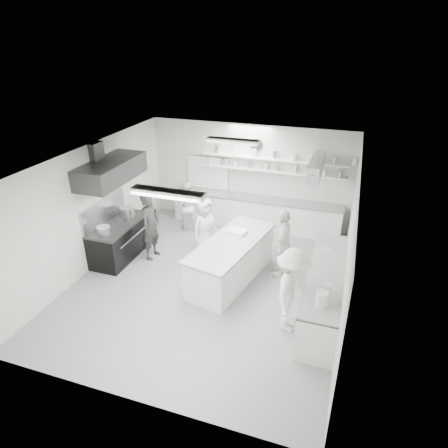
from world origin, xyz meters
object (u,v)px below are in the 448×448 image
(back_counter, at_px, (255,213))
(cook_stove, at_px, (151,226))
(stove, at_px, (120,241))
(right_counter, at_px, (324,291))
(cook_back, at_px, (186,206))
(prep_island, at_px, (231,261))

(back_counter, xyz_separation_m, cook_stove, (-2.10, -2.56, 0.43))
(stove, relative_size, cook_stove, 1.01)
(right_counter, bearing_deg, cook_back, 148.15)
(prep_island, relative_size, cook_back, 1.76)
(stove, height_order, cook_stove, cook_stove)
(prep_island, bearing_deg, stove, -170.24)
(right_counter, bearing_deg, stove, 173.48)
(stove, distance_m, cook_stove, 0.94)
(stove, xyz_separation_m, cook_back, (1.00, 2.04, 0.29))
(right_counter, height_order, prep_island, prep_island)
(right_counter, distance_m, cook_back, 5.00)
(right_counter, distance_m, prep_island, 2.26)
(back_counter, relative_size, right_counter, 1.52)
(back_counter, height_order, right_counter, right_counter)
(back_counter, height_order, cook_back, cook_back)
(stove, distance_m, back_counter, 4.03)
(prep_island, bearing_deg, back_counter, 104.49)
(right_counter, relative_size, cook_stove, 1.86)
(right_counter, bearing_deg, back_counter, 124.65)
(right_counter, relative_size, prep_island, 1.27)
(prep_island, distance_m, cook_stove, 2.31)
(stove, relative_size, back_counter, 0.36)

